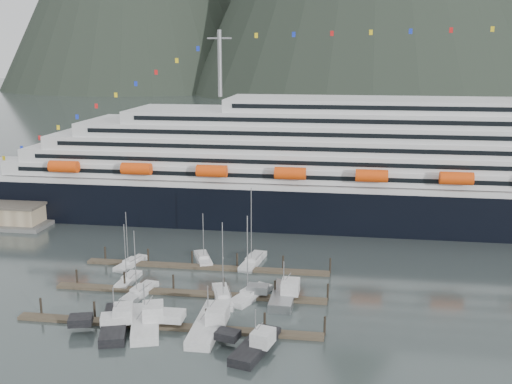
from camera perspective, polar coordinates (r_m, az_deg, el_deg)
ground at (r=102.34m, az=-4.13°, el=-10.51°), size 1600.00×1600.00×0.00m
cruise_ship at (r=149.34m, az=11.87°, el=1.71°), size 210.00×30.40×50.30m
dock_near at (r=94.68m, az=-8.47°, el=-12.47°), size 48.18×2.28×3.20m
dock_mid at (r=106.06m, az=-6.40°, el=-9.50°), size 48.18×2.28×3.20m
dock_far at (r=117.77m, az=-4.76°, el=-7.11°), size 48.18×2.28×3.20m
sailboat_a at (r=112.94m, az=-12.06°, el=-8.22°), size 2.52×8.20×11.70m
sailboat_c at (r=106.97m, az=-11.02°, el=-9.41°), size 4.17×9.78×12.35m
sailboat_d at (r=103.50m, az=-3.21°, el=-9.96°), size 5.86×11.09×14.41m
sailboat_e at (r=121.36m, az=-11.83°, el=-6.68°), size 4.35×9.18×11.52m
sailboat_f at (r=121.69m, az=-5.06°, el=-6.38°), size 5.71×9.10×10.60m
sailboat_g at (r=119.76m, az=-0.30°, el=-6.64°), size 4.26×11.33×16.19m
sailboat_h at (r=103.89m, az=-0.51°, el=-9.83°), size 6.66×10.35×15.34m
trawler_a at (r=95.78m, az=-13.39°, el=-11.99°), size 10.58×13.72×7.28m
trawler_b at (r=94.82m, az=-10.59°, el=-12.06°), size 10.47×12.96×8.05m
trawler_c at (r=93.40m, az=-4.67°, el=-12.30°), size 10.50×14.96×7.64m
trawler_d at (r=87.08m, az=-0.14°, el=-14.31°), size 9.17×11.92×6.79m
trawler_e at (r=103.17m, az=2.56°, el=-9.71°), size 8.88×11.66×7.56m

